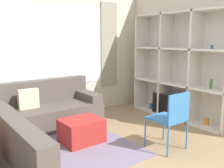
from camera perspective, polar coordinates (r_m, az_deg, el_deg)
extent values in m
cube|color=beige|center=(5.12, -13.73, 7.24)|extent=(5.64, 0.07, 2.70)
cube|color=white|center=(5.08, -13.59, 8.35)|extent=(2.44, 0.01, 1.60)
cube|color=#9E9984|center=(5.78, -0.70, 8.85)|extent=(0.44, 0.03, 1.90)
cube|color=beige|center=(5.34, 16.83, 7.20)|extent=(0.07, 4.25, 2.70)
cube|color=slate|center=(3.75, -15.05, -15.23)|extent=(2.48, 1.95, 0.01)
cube|color=silver|center=(5.31, 16.55, 4.02)|extent=(0.02, 2.13, 2.11)
cube|color=silver|center=(4.94, 18.46, 3.46)|extent=(0.43, 0.04, 2.11)
cube|color=silver|center=(5.37, 12.18, 4.28)|extent=(0.43, 0.04, 2.11)
cube|color=silver|center=(5.85, 6.86, 4.93)|extent=(0.43, 0.04, 2.11)
cube|color=silver|center=(5.36, 14.66, -7.19)|extent=(0.43, 2.13, 0.04)
cube|color=silver|center=(5.20, 15.01, 0.04)|extent=(0.43, 2.13, 0.04)
cube|color=silver|center=(5.12, 15.38, 7.81)|extent=(0.43, 2.13, 0.04)
cube|color=silver|center=(5.14, 15.76, 15.46)|extent=(0.43, 2.13, 0.04)
cube|color=black|center=(5.22, 12.69, -4.89)|extent=(0.04, 0.83, 0.43)
cube|color=black|center=(5.29, 12.74, -6.96)|extent=(0.10, 0.24, 0.03)
cylinder|color=#2856A8|center=(4.72, 21.86, 7.87)|extent=(0.05, 0.05, 0.07)
cylinder|color=#388947|center=(4.77, 21.68, 0.02)|extent=(0.05, 0.05, 0.17)
cylinder|color=orange|center=(4.95, 20.81, -8.05)|extent=(0.09, 0.09, 0.12)
cylinder|color=#2856A8|center=(5.76, 9.02, -4.99)|extent=(0.09, 0.09, 0.11)
cube|color=#564C47|center=(4.73, -14.15, -7.20)|extent=(1.87, 0.84, 0.40)
cube|color=#564C47|center=(4.92, -15.90, -1.57)|extent=(1.87, 0.18, 0.43)
cube|color=#564C47|center=(4.41, -24.11, -5.34)|extent=(0.24, 0.78, 0.15)
cube|color=#564C47|center=(5.02, -5.71, -2.64)|extent=(0.24, 0.78, 0.15)
cube|color=beige|center=(4.56, -18.55, -3.23)|extent=(0.35, 0.14, 0.34)
cube|color=#564C47|center=(2.83, -22.00, -10.77)|extent=(0.18, 1.92, 0.43)
cube|color=#A82823|center=(3.98, -6.99, -10.57)|extent=(0.61, 0.50, 0.37)
cylinder|color=#3375B7|center=(4.12, 11.75, -9.48)|extent=(0.02, 0.02, 0.44)
cylinder|color=#3375B7|center=(3.83, 7.60, -10.90)|extent=(0.02, 0.02, 0.44)
cylinder|color=#3375B7|center=(3.87, 16.72, -11.04)|extent=(0.02, 0.02, 0.44)
cylinder|color=#3375B7|center=(3.56, 12.68, -12.76)|extent=(0.02, 0.02, 0.44)
cube|color=#3375B7|center=(3.76, 12.32, -7.71)|extent=(0.44, 0.46, 0.02)
cube|color=#3375B7|center=(3.58, 15.02, -5.24)|extent=(0.44, 0.02, 0.40)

